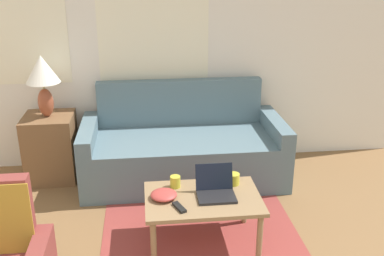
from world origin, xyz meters
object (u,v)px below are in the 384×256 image
(cup_yellow, at_px, (233,179))
(tv_remote, at_px, (179,207))
(couch, at_px, (183,150))
(snack_bowl, at_px, (164,195))
(table_lamp, at_px, (42,75))
(laptop, at_px, (216,189))
(coffee_table, at_px, (203,202))
(cup_navy, at_px, (175,182))

(cup_yellow, distance_m, tv_remote, 0.56)
(couch, bearing_deg, cup_yellow, -72.69)
(couch, bearing_deg, snack_bowl, -102.41)
(table_lamp, bearing_deg, snack_bowl, -50.30)
(laptop, relative_size, snack_bowl, 1.43)
(couch, distance_m, table_lamp, 1.51)
(table_lamp, height_order, coffee_table, table_lamp)
(table_lamp, xyz_separation_m, snack_bowl, (1.04, -1.26, -0.63))
(coffee_table, relative_size, laptop, 3.06)
(laptop, distance_m, cup_navy, 0.33)
(snack_bowl, bearing_deg, coffee_table, -2.89)
(couch, xyz_separation_m, laptop, (0.14, -1.14, 0.17))
(table_lamp, bearing_deg, couch, -4.96)
(couch, height_order, tv_remote, couch)
(snack_bowl, xyz_separation_m, tv_remote, (0.10, -0.16, -0.02))
(table_lamp, bearing_deg, coffee_table, -43.59)
(tv_remote, bearing_deg, table_lamp, 128.98)
(laptop, bearing_deg, cup_yellow, 43.01)
(cup_yellow, xyz_separation_m, tv_remote, (-0.46, -0.32, -0.04))
(cup_yellow, bearing_deg, snack_bowl, -164.08)
(couch, relative_size, table_lamp, 3.31)
(tv_remote, bearing_deg, laptop, 29.18)
(table_lamp, height_order, cup_yellow, table_lamp)
(couch, distance_m, tv_remote, 1.32)
(cup_yellow, bearing_deg, cup_navy, 179.36)
(laptop, distance_m, tv_remote, 0.33)
(coffee_table, distance_m, snack_bowl, 0.30)
(cup_navy, xyz_separation_m, cup_yellow, (0.46, -0.01, -0.00))
(cup_yellow, relative_size, tv_remote, 0.61)
(table_lamp, xyz_separation_m, tv_remote, (1.15, -1.42, -0.64))
(couch, height_order, laptop, couch)
(couch, relative_size, cup_navy, 21.24)
(couch, xyz_separation_m, cup_navy, (-0.15, -0.98, 0.17))
(couch, distance_m, cup_yellow, 1.04)
(couch, bearing_deg, laptop, -83.12)
(table_lamp, relative_size, snack_bowl, 2.99)
(tv_remote, bearing_deg, couch, 83.44)
(cup_navy, bearing_deg, table_lamp, 136.30)
(table_lamp, distance_m, snack_bowl, 1.75)
(cup_navy, bearing_deg, coffee_table, -42.91)
(cup_yellow, bearing_deg, laptop, -136.99)
(table_lamp, distance_m, coffee_table, 1.97)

